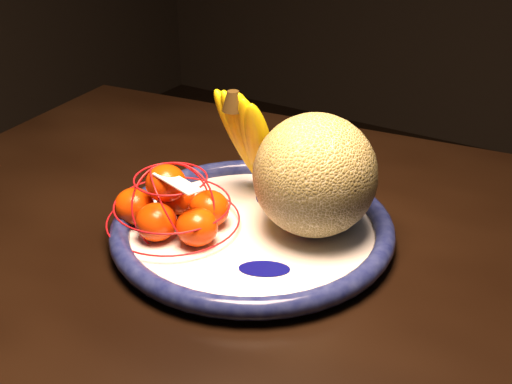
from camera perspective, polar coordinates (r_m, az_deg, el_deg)
The scene contains 6 objects.
dining_table at distance 0.96m, azimuth 6.11°, elevation -8.32°, with size 1.52×1.02×0.72m.
fruit_bowl at distance 0.92m, azimuth -0.33°, elevation -3.24°, with size 0.40×0.40×0.03m.
cantaloupe at distance 0.88m, azimuth 5.26°, elevation 1.49°, with size 0.17×0.17×0.17m, color olive.
banana_bunch at distance 0.96m, azimuth -0.32°, elevation 4.81°, with size 0.12×0.12×0.19m.
mandarin_bag at distance 0.91m, azimuth -7.40°, elevation -1.35°, with size 0.21×0.21×0.12m.
price_tag at distance 0.87m, azimuth -6.99°, elevation 0.88°, with size 0.07×0.03×0.00m, color white.
Camera 1 is at (0.27, -0.60, 1.21)m, focal length 45.00 mm.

